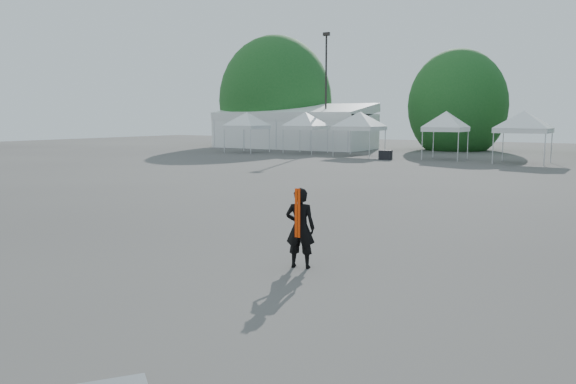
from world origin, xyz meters
The scene contains 12 objects.
ground centered at (0.00, 0.00, 0.00)m, with size 120.00×120.00×0.00m, color #474442.
marquee centered at (-22.00, 35.00, 1.97)m, with size 15.00×6.25×4.23m.
light_pole_west centered at (-18.00, 34.00, 5.77)m, with size 0.60×0.25×10.30m.
tree_far_w centered at (-26.00, 38.00, 4.54)m, with size 4.80×4.80×7.30m.
tree_mid_w centered at (-8.00, 40.00, 3.93)m, with size 4.16×4.16×6.33m.
tent_a centered at (-21.86, 27.36, 3.06)m, with size 4.09×4.09×3.88m.
tent_b centered at (-17.09, 28.87, 3.06)m, with size 4.03×4.03×3.88m.
tent_c centered at (-11.99, 28.19, 3.06)m, with size 4.43×4.43×3.88m.
tent_d centered at (-5.48, 28.17, 3.06)m, with size 3.76×3.76×3.88m.
tent_e centered at (-0.31, 27.35, 3.06)m, with size 4.49×4.49×3.88m.
man centered at (0.51, -1.53, 0.78)m, with size 0.66×0.53×1.56m.
crate_west centered at (-8.88, 25.77, 0.33)m, with size 0.84×0.65×0.65m, color black.
Camera 1 is at (5.92, -10.63, 2.88)m, focal length 35.00 mm.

